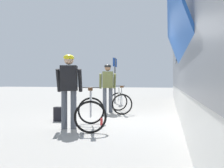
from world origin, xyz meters
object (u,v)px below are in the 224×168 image
Objects in this scene: water_bottle_near_the_bikes at (102,122)px; platform_sign_post at (115,73)px; cyclist_far_in_olive at (108,84)px; bicycle_far_white at (120,102)px; cyclist_near_in_dark at (69,84)px; backpack_on_platform at (59,114)px; bicycle_near_silver at (91,112)px.

water_bottle_near_the_bikes is 5.85m from platform_sign_post.
cyclist_far_in_olive is 3.42m from platform_sign_post.
bicycle_far_white is 0.52× the size of platform_sign_post.
backpack_on_platform is (-0.73, 0.83, -0.85)m from cyclist_near_in_dark.
water_bottle_near_the_bikes is at bearing -77.60° from cyclist_far_in_olive.
water_bottle_near_the_bikes is at bearing -88.99° from bicycle_far_white.
water_bottle_near_the_bikes is (1.36, -0.26, -0.11)m from backpack_on_platform.
cyclist_near_in_dark reaches higher than backpack_on_platform.
water_bottle_near_the_bikes is at bearing 42.27° from cyclist_near_in_dark.
platform_sign_post is (-0.93, 5.95, 1.22)m from bicycle_near_silver.
cyclist_near_in_dark is 9.69× the size of water_bottle_near_the_bikes.
cyclist_near_in_dark is 1.00× the size of cyclist_far_in_olive.
backpack_on_platform is 0.17× the size of platform_sign_post.
cyclist_near_in_dark is at bearing -137.73° from water_bottle_near_the_bikes.
platform_sign_post is at bearing 99.85° from cyclist_far_in_olive.
bicycle_near_silver is 1.00× the size of bicycle_far_white.
platform_sign_post is (-1.07, 5.55, 1.53)m from water_bottle_near_the_bikes.
bicycle_near_silver is at bearing -35.89° from backpack_on_platform.
bicycle_far_white is at bearing -72.37° from platform_sign_post.
cyclist_near_in_dark is 1.41× the size of bicycle_far_white.
bicycle_far_white is at bearing 12.04° from cyclist_far_in_olive.
cyclist_far_in_olive is at bearing 102.40° from water_bottle_near_the_bikes.
cyclist_near_in_dark is at bearing -92.85° from cyclist_far_in_olive.
water_bottle_near_the_bikes is (0.63, 0.57, -0.96)m from cyclist_near_in_dark.
backpack_on_platform is at bearing -113.84° from cyclist_far_in_olive.
cyclist_far_in_olive is 0.80m from bicycle_far_white.
bicycle_near_silver is 6.14m from platform_sign_post.
cyclist_near_in_dark is at bearing -101.48° from bicycle_far_white.
cyclist_far_in_olive is 1.41× the size of bicycle_far_white.
cyclist_far_in_olive is 2.47m from water_bottle_near_the_bikes.
cyclist_far_in_olive is at bearing 97.60° from bicycle_near_silver.
bicycle_far_white is 6.88× the size of water_bottle_near_the_bikes.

